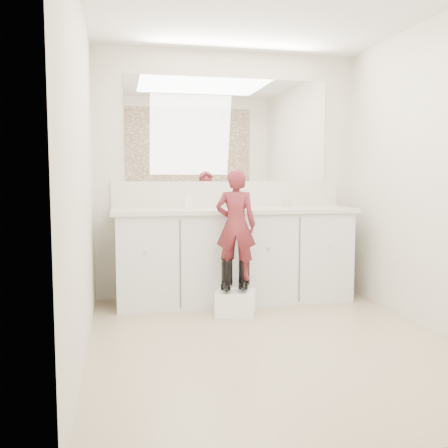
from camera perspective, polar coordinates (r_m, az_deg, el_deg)
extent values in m
plane|color=#91785F|center=(3.70, 5.61, -13.30)|extent=(3.00, 3.00, 0.00)
plane|color=beige|center=(4.95, 0.49, 5.59)|extent=(2.60, 0.00, 2.60)
plane|color=beige|center=(2.12, 18.23, 5.53)|extent=(2.60, 0.00, 2.60)
plane|color=beige|center=(3.35, -16.03, 5.46)|extent=(0.00, 3.00, 3.00)
plane|color=beige|center=(4.09, 23.48, 5.17)|extent=(0.00, 3.00, 3.00)
cube|color=silver|center=(4.75, 1.19, -3.80)|extent=(2.20, 0.55, 0.85)
cube|color=beige|center=(4.68, 1.25, 1.56)|extent=(2.28, 0.58, 0.04)
cube|color=beige|center=(4.94, 0.52, 3.44)|extent=(2.28, 0.03, 0.25)
cube|color=white|center=(4.96, 0.52, 10.67)|extent=(2.00, 0.02, 1.00)
cube|color=#472819|center=(2.18, 18.45, 17.42)|extent=(2.00, 0.01, 1.20)
cylinder|color=silver|center=(4.84, 0.80, 2.51)|extent=(0.08, 0.08, 0.10)
imported|color=beige|center=(4.92, 7.30, 2.40)|extent=(0.11, 0.11, 0.08)
imported|color=white|center=(4.56, -4.14, 2.78)|extent=(0.09, 0.09, 0.17)
cube|color=white|center=(4.34, 1.33, -9.00)|extent=(0.40, 0.36, 0.21)
imported|color=#A5323B|center=(4.22, 1.35, -0.10)|extent=(0.40, 0.32, 0.94)
cylinder|color=#F55FBB|center=(4.23, 2.27, 1.01)|extent=(0.13, 0.05, 0.06)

